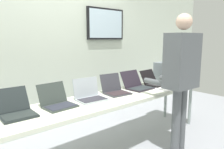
% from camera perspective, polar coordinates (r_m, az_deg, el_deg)
% --- Properties ---
extents(back_wall, '(8.00, 0.11, 2.70)m').
position_cam_1_polar(back_wall, '(3.64, -12.78, 7.39)').
color(back_wall, silver).
rests_on(back_wall, ground).
extents(workbench, '(3.52, 0.70, 0.72)m').
position_cam_1_polar(workbench, '(2.80, -1.53, -7.05)').
color(workbench, silver).
rests_on(workbench, ground).
extents(equipment_box, '(0.35, 0.33, 0.33)m').
position_cam_1_polar(equipment_box, '(3.98, 14.15, 0.73)').
color(equipment_box, slate).
rests_on(equipment_box, workbench).
extents(laptop_station_1, '(0.33, 0.40, 0.25)m').
position_cam_1_polar(laptop_station_1, '(2.37, -24.05, -8.44)').
color(laptop_station_1, '#212829').
rests_on(laptop_station_1, workbench).
extents(laptop_station_2, '(0.36, 0.37, 0.25)m').
position_cam_1_polar(laptop_station_2, '(2.51, -14.28, -6.90)').
color(laptop_station_2, '#343D39').
rests_on(laptop_station_2, workbench).
extents(laptop_station_3, '(0.37, 0.32, 0.26)m').
position_cam_1_polar(laptop_station_3, '(2.71, -5.93, -5.38)').
color(laptop_station_3, '#A9B2BB').
rests_on(laptop_station_3, workbench).
extents(laptop_station_4, '(0.35, 0.37, 0.26)m').
position_cam_1_polar(laptop_station_4, '(3.00, 0.78, -3.89)').
color(laptop_station_4, '#38373E').
rests_on(laptop_station_4, workbench).
extents(laptop_station_5, '(0.39, 0.41, 0.26)m').
position_cam_1_polar(laptop_station_5, '(3.31, 6.59, -2.68)').
color(laptop_station_5, '#26202A').
rests_on(laptop_station_5, workbench).
extents(laptop_station_6, '(0.37, 0.38, 0.23)m').
position_cam_1_polar(laptop_station_6, '(3.62, 10.95, -1.81)').
color(laptop_station_6, black).
rests_on(laptop_station_6, workbench).
extents(person, '(0.45, 0.60, 1.77)m').
position_cam_1_polar(person, '(2.83, 17.75, 0.99)').
color(person, '#54595C').
rests_on(person, ground).
extents(paper_sheet, '(0.22, 0.30, 0.00)m').
position_cam_1_polar(paper_sheet, '(3.33, 12.86, -3.80)').
color(paper_sheet, white).
rests_on(paper_sheet, workbench).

